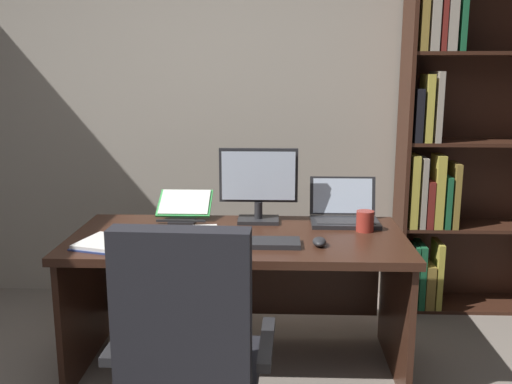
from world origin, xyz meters
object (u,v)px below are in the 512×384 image
object	(u,v)px
laptop	(344,213)
computer_mouse	(319,242)
open_binder	(121,245)
coffee_mug	(365,221)
desk	(239,266)
keyboard	(256,243)
office_chair	(190,372)
pen	(208,229)
reading_stand_with_book	(184,206)
notepad	(204,231)
monitor	(258,186)
bookshelf	(460,146)

from	to	relation	value
laptop	computer_mouse	distance (m)	0.46
open_binder	coffee_mug	xyz separation A→B (m)	(1.18, 0.31, 0.04)
desk	keyboard	size ratio (longest dim) A/B	3.98
office_chair	pen	xyz separation A→B (m)	(-0.03, 0.87, 0.30)
reading_stand_with_book	coffee_mug	size ratio (longest dim) A/B	2.80
reading_stand_with_book	coffee_mug	world-z (taller)	reading_stand_with_book
notepad	pen	distance (m)	0.02
monitor	keyboard	distance (m)	0.47
office_chair	coffee_mug	size ratio (longest dim) A/B	9.54
desk	coffee_mug	world-z (taller)	coffee_mug
office_chair	monitor	world-z (taller)	monitor
keyboard	reading_stand_with_book	bearing A→B (deg)	130.29
laptop	pen	distance (m)	0.75
open_binder	notepad	world-z (taller)	open_binder
office_chair	notepad	distance (m)	0.92
laptop	notepad	world-z (taller)	laptop
open_binder	coffee_mug	distance (m)	1.22
desk	reading_stand_with_book	distance (m)	0.48
notepad	pen	size ratio (longest dim) A/B	1.50
computer_mouse	coffee_mug	size ratio (longest dim) A/B	0.98
desk	notepad	bearing A→B (deg)	-172.60
monitor	open_binder	distance (m)	0.81
desk	computer_mouse	size ratio (longest dim) A/B	16.06
open_binder	coffee_mug	world-z (taller)	coffee_mug
monitor	keyboard	bearing A→B (deg)	-90.00
computer_mouse	open_binder	size ratio (longest dim) A/B	0.23
keyboard	reading_stand_with_book	size ratio (longest dim) A/B	1.42
keyboard	reading_stand_with_book	xyz separation A→B (m)	(-0.41, 0.49, 0.06)
laptop	coffee_mug	xyz separation A→B (m)	(0.09, -0.17, 0.00)
open_binder	pen	world-z (taller)	open_binder
bookshelf	pen	xyz separation A→B (m)	(-1.49, -0.79, -0.33)
computer_mouse	pen	world-z (taller)	computer_mouse
notepad	pen	xyz separation A→B (m)	(0.02, 0.00, 0.01)
desk	open_binder	distance (m)	0.64
bookshelf	laptop	world-z (taller)	bookshelf
reading_stand_with_book	keyboard	bearing A→B (deg)	-49.71
desk	computer_mouse	distance (m)	0.51
monitor	keyboard	size ratio (longest dim) A/B	1.00
notepad	monitor	bearing A→B (deg)	37.88
office_chair	laptop	bearing A→B (deg)	60.03
desk	reading_stand_with_book	world-z (taller)	reading_stand_with_book
desk	laptop	size ratio (longest dim) A/B	4.65
pen	coffee_mug	xyz separation A→B (m)	(0.80, 0.04, 0.04)
desk	keyboard	bearing A→B (deg)	-68.60
notepad	pen	world-z (taller)	pen
office_chair	notepad	size ratio (longest dim) A/B	4.81
monitor	coffee_mug	xyz separation A→B (m)	(0.55, -0.17, -0.14)
pen	notepad	bearing A→B (deg)	180.00
office_chair	open_binder	xyz separation A→B (m)	(-0.41, 0.61, 0.30)
open_binder	bookshelf	bearing A→B (deg)	45.74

